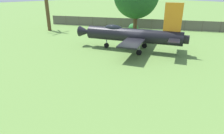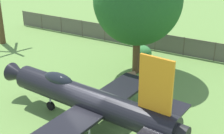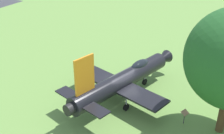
# 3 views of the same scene
# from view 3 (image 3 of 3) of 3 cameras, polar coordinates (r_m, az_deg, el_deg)

# --- Properties ---
(ground_plane) EXTENTS (200.00, 200.00, 0.00)m
(ground_plane) POSITION_cam_3_polar(r_m,az_deg,el_deg) (25.03, 1.97, -6.30)
(ground_plane) COLOR #668E42
(display_jet) EXTENTS (9.07, 12.06, 5.41)m
(display_jet) POSITION_cam_3_polar(r_m,az_deg,el_deg) (24.28, 2.56, -2.37)
(display_jet) COLOR black
(display_jet) RESTS_ON ground_plane
(info_plaque) EXTENTS (0.62, 0.42, 1.14)m
(info_plaque) POSITION_cam_3_polar(r_m,az_deg,el_deg) (22.36, 14.45, -9.22)
(info_plaque) COLOR #333333
(info_plaque) RESTS_ON ground_plane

